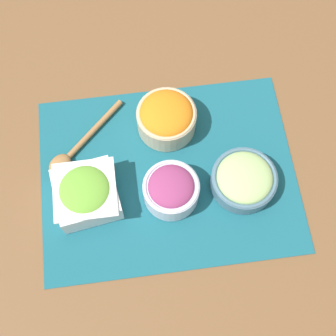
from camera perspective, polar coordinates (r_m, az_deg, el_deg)
name	(u,v)px	position (r m, az deg, el deg)	size (l,w,h in m)	color
ground_plane	(168,174)	(0.96, 0.00, -0.76)	(3.00, 3.00, 0.00)	brown
placemat	(168,174)	(0.96, 0.00, -0.71)	(0.52, 0.40, 0.00)	#195B6B
onion_bowl	(169,190)	(0.91, 0.11, -2.64)	(0.11, 0.11, 0.07)	silver
carrot_bowl	(167,117)	(0.97, -0.18, 6.23)	(0.12, 0.12, 0.08)	#C6B28E
cucumber_bowl	(244,179)	(0.94, 9.26, -1.35)	(0.13, 0.13, 0.05)	slate
lettuce_bowl	(86,193)	(0.92, -9.94, -3.02)	(0.13, 0.13, 0.07)	white
wooden_spoon	(73,151)	(0.99, -11.52, 2.01)	(0.17, 0.17, 0.02)	#9E7042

